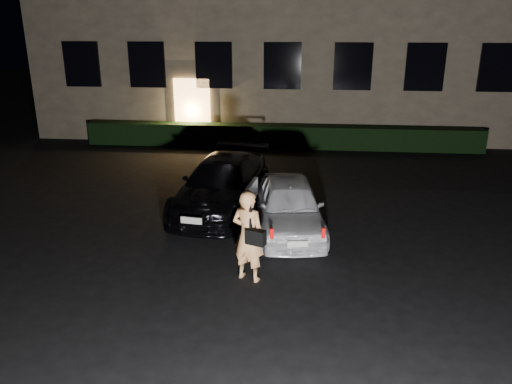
# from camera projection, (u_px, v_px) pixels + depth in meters

# --- Properties ---
(ground) EXTENTS (80.00, 80.00, 0.00)m
(ground) POSITION_uv_depth(u_px,v_px,m) (251.00, 282.00, 9.33)
(ground) COLOR black
(ground) RESTS_ON ground
(hedge) EXTENTS (15.00, 0.70, 0.85)m
(hedge) POSITION_uv_depth(u_px,v_px,m) (281.00, 136.00, 19.06)
(hedge) COLOR black
(hedge) RESTS_ON ground
(sedan) EXTENTS (2.38, 4.67, 1.29)m
(sedan) POSITION_uv_depth(u_px,v_px,m) (223.00, 184.00, 12.79)
(sedan) COLOR black
(sedan) RESTS_ON ground
(hatch) EXTENTS (1.88, 3.73, 1.22)m
(hatch) POSITION_uv_depth(u_px,v_px,m) (289.00, 205.00, 11.43)
(hatch) COLOR white
(hatch) RESTS_ON ground
(man) EXTENTS (0.75, 0.65, 1.76)m
(man) POSITION_uv_depth(u_px,v_px,m) (248.00, 236.00, 9.15)
(man) COLOR #FFAE69
(man) RESTS_ON ground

